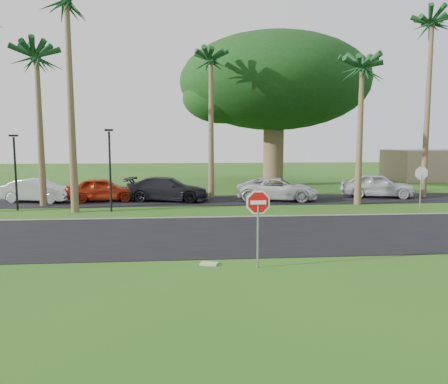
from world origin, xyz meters
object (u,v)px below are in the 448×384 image
car_minivan (277,189)px  car_pickup (377,185)px  car_silver (38,191)px  car_red (103,190)px  stop_sign_near (258,213)px  stop_sign_far (421,179)px  car_dark (167,189)px

car_minivan → car_pickup: bearing=-71.8°
car_silver → car_red: (4.15, 0.08, 0.03)m
car_silver → car_pickup: 23.03m
stop_sign_near → car_silver: stop_sign_near is taller
stop_sign_far → car_dark: bearing=-16.7°
car_silver → car_minivan: (15.71, -0.49, 0.00)m
stop_sign_far → car_pickup: stop_sign_far is taller
car_red → stop_sign_near: bearing=-158.5°
car_pickup → stop_sign_far: bearing=-162.5°
car_minivan → car_pickup: car_pickup is taller
car_dark → stop_sign_near: bearing=-155.6°
car_pickup → car_silver: bearing=104.8°
stop_sign_near → car_pickup: (11.15, 16.15, -0.93)m
car_silver → car_dark: size_ratio=0.84×
car_pickup → car_minivan: bearing=111.1°
stop_sign_far → car_silver: 23.86m
stop_sign_near → car_red: bearing=116.1°
car_silver → car_red: 4.15m
stop_sign_near → car_red: stop_sign_near is taller
stop_sign_near → stop_sign_far: bearing=43.7°
stop_sign_near → car_pickup: bearing=55.4°
stop_sign_near → stop_sign_far: (11.50, 11.00, 0.00)m
stop_sign_far → stop_sign_near: bearing=43.7°
stop_sign_far → car_red: size_ratio=0.57×
car_silver → stop_sign_near: bearing=-129.6°
car_dark → car_pickup: car_pickup is taller
car_dark → car_pickup: (14.65, 0.65, 0.06)m
stop_sign_near → stop_sign_far: 15.91m
car_minivan → stop_sign_far: bearing=-107.9°
car_red → car_pickup: (18.88, 0.40, 0.07)m
stop_sign_far → car_minivan: (-7.67, 4.19, -1.02)m
car_red → car_minivan: bearing=-97.4°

